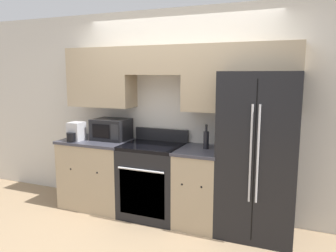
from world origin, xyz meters
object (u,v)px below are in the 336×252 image
at_px(microwave, 111,129).
at_px(bottle, 206,139).
at_px(oven_range, 153,180).
at_px(refrigerator, 259,154).

bearing_deg(microwave, bottle, -2.14).
bearing_deg(microwave, oven_range, -8.62).
bearing_deg(refrigerator, microwave, 179.37).
bearing_deg(microwave, refrigerator, -0.63).
xyz_separation_m(oven_range, microwave, (-0.65, 0.10, 0.59)).
xyz_separation_m(refrigerator, microwave, (-1.93, 0.02, 0.15)).
relative_size(oven_range, refrigerator, 0.59).
relative_size(oven_range, microwave, 2.32).
height_order(microwave, bottle, bottle).
relative_size(refrigerator, bottle, 6.34).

